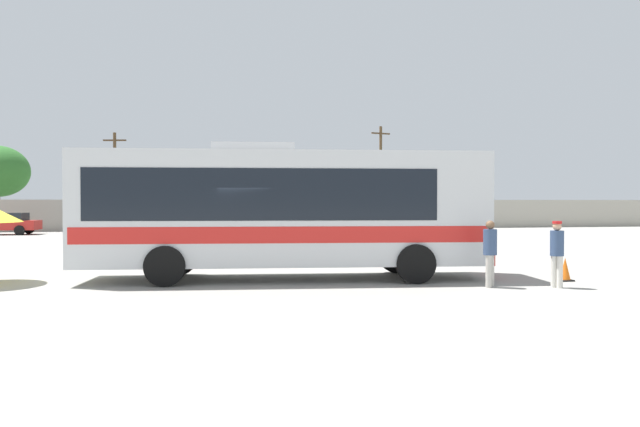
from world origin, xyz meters
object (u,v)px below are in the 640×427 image
object	(u,v)px
utility_pole_far	(381,175)
roadside_tree_right	(396,177)
attendant_by_bus_door	(490,250)
coach_bus_silver_red	(279,207)
passenger_waiting_on_apron	(557,250)
parked_car_second_dark_blue	(104,221)
parked_car_leftmost_red	(3,223)
roadside_tree_midright	(233,176)
roadside_tree_midleft	(133,181)
traffic_cone_on_apron	(565,270)
utility_pole_near	(115,179)

from	to	relation	value
utility_pole_far	roadside_tree_right	xyz separation A→B (m)	(1.46, 0.22, -0.17)
attendant_by_bus_door	utility_pole_far	size ratio (longest dim) A/B	0.19
coach_bus_silver_red	passenger_waiting_on_apron	distance (m)	7.31
parked_car_second_dark_blue	roadside_tree_right	world-z (taller)	roadside_tree_right
parked_car_leftmost_red	roadside_tree_midright	bearing A→B (deg)	22.61
utility_pole_far	roadside_tree_midleft	size ratio (longest dim) A/B	1.61
roadside_tree_midright	roadside_tree_right	size ratio (longest dim) A/B	0.89
roadside_tree_midleft	traffic_cone_on_apron	size ratio (longest dim) A/B	8.38
utility_pole_far	roadside_tree_midright	xyz separation A→B (m)	(-12.48, -0.01, -0.20)
utility_pole_far	roadside_tree_midleft	xyz separation A→B (m)	(-20.32, 0.40, -0.69)
parked_car_leftmost_red	roadside_tree_midright	xyz separation A→B (m)	(15.37, 6.40, 3.52)
roadside_tree_midleft	parked_car_leftmost_red	bearing A→B (deg)	-137.89
parked_car_second_dark_blue	roadside_tree_midright	size ratio (longest dim) A/B	0.72
roadside_tree_midleft	roadside_tree_right	world-z (taller)	roadside_tree_right
attendant_by_bus_door	utility_pole_far	world-z (taller)	utility_pole_far
traffic_cone_on_apron	parked_car_second_dark_blue	bearing A→B (deg)	119.45
utility_pole_far	traffic_cone_on_apron	size ratio (longest dim) A/B	13.45
parked_car_second_dark_blue	traffic_cone_on_apron	world-z (taller)	parked_car_second_dark_blue
roadside_tree_midright	attendant_by_bus_door	bearing A→B (deg)	-82.44
utility_pole_near	parked_car_leftmost_red	bearing A→B (deg)	-134.35
parked_car_leftmost_red	utility_pole_far	distance (m)	28.82
parked_car_leftmost_red	traffic_cone_on_apron	distance (m)	35.90
roadside_tree_midleft	roadside_tree_midright	size ratio (longest dim) A/B	0.94
attendant_by_bus_door	passenger_waiting_on_apron	distance (m)	1.65
parked_car_second_dark_blue	roadside_tree_midleft	size ratio (longest dim) A/B	0.76
passenger_waiting_on_apron	roadside_tree_midright	distance (m)	36.12
utility_pole_far	roadside_tree_midleft	distance (m)	20.34
passenger_waiting_on_apron	utility_pole_far	distance (m)	36.14
parked_car_second_dark_blue	traffic_cone_on_apron	xyz separation A→B (m)	(16.42, -29.07, -0.50)
attendant_by_bus_door	parked_car_leftmost_red	bearing A→B (deg)	124.98
utility_pole_near	traffic_cone_on_apron	size ratio (longest dim) A/B	11.85
roadside_tree_midright	passenger_waiting_on_apron	bearing A→B (deg)	-80.00
coach_bus_silver_red	parked_car_second_dark_blue	bearing A→B (deg)	108.07
passenger_waiting_on_apron	parked_car_second_dark_blue	size ratio (longest dim) A/B	0.41
parked_car_leftmost_red	utility_pole_far	xyz separation A→B (m)	(27.85, 6.41, 3.72)
parked_car_second_dark_blue	utility_pole_near	size ratio (longest dim) A/B	0.54
parked_car_leftmost_red	traffic_cone_on_apron	size ratio (longest dim) A/B	7.23
utility_pole_far	roadside_tree_midright	distance (m)	12.48
coach_bus_silver_red	utility_pole_near	distance (m)	33.59
parked_car_second_dark_blue	roadside_tree_right	distance (m)	24.04
utility_pole_far	roadside_tree_right	size ratio (longest dim) A/B	1.35
utility_pole_far	roadside_tree_midright	world-z (taller)	utility_pole_far
coach_bus_silver_red	traffic_cone_on_apron	distance (m)	7.96
attendant_by_bus_door	parked_car_second_dark_blue	distance (m)	32.85
roadside_tree_right	passenger_waiting_on_apron	bearing A→B (deg)	-102.19
passenger_waiting_on_apron	parked_car_second_dark_blue	distance (m)	33.91
parked_car_second_dark_blue	roadside_tree_midright	world-z (taller)	roadside_tree_midright
roadside_tree_midright	utility_pole_far	bearing A→B (deg)	0.04
utility_pole_near	roadside_tree_right	size ratio (longest dim) A/B	1.19
parked_car_leftmost_red	utility_pole_near	world-z (taller)	utility_pole_near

